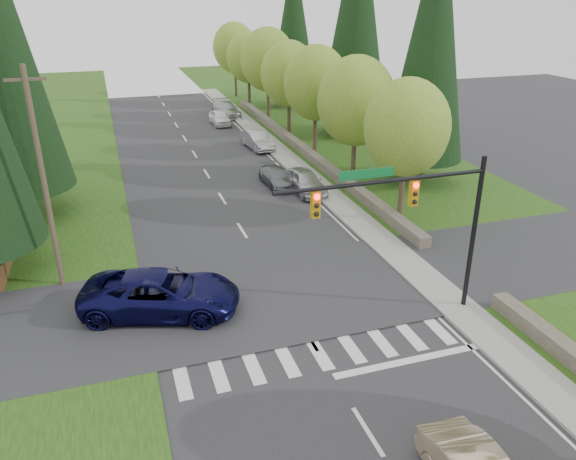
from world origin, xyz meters
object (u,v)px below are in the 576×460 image
suv_navy (161,294)px  parked_car_b (277,177)px  parked_car_a (305,181)px  parked_car_c (257,140)px  parked_car_d (220,118)px  parked_car_e (226,109)px

suv_navy → parked_car_b: size_ratio=1.57×
parked_car_a → parked_car_c: size_ratio=1.00×
parked_car_b → parked_car_d: 19.52m
parked_car_c → parked_car_e: (0.18, 13.26, 0.02)m
parked_car_c → parked_car_d: size_ratio=1.11×
suv_navy → parked_car_c: size_ratio=1.46×
suv_navy → parked_car_e: size_ratio=1.24×
parked_car_a → parked_car_e: size_ratio=0.85×
parked_car_c → parked_car_d: parked_car_c is taller
suv_navy → parked_car_a: (10.92, 12.37, -0.15)m
parked_car_b → parked_car_d: bearing=87.0°
parked_car_d → parked_car_e: size_ratio=0.77×
parked_car_d → parked_car_c: bearing=-84.3°
parked_car_e → parked_car_b: bearing=-96.8°
parked_car_a → parked_car_c: 11.60m
parked_car_a → parked_car_c: (-0.18, 11.59, -0.02)m
suv_navy → parked_car_d: suv_navy is taller
suv_navy → parked_car_a: bearing=-24.0°
parked_car_a → parked_car_b: parked_car_a is taller
suv_navy → parked_car_a: size_ratio=1.46×
suv_navy → parked_car_a: 16.50m
parked_car_d → parked_car_e: 3.73m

